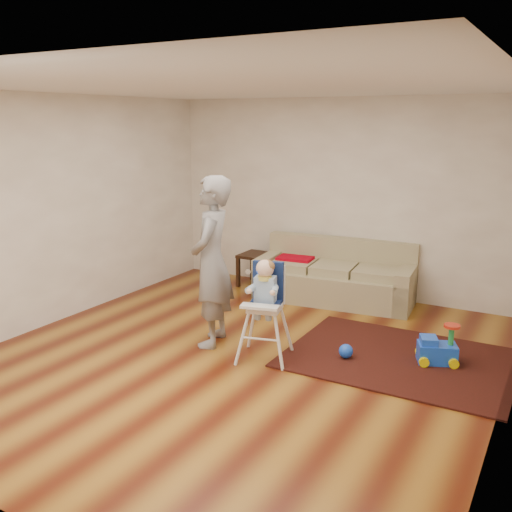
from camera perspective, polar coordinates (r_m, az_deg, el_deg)
The scene contains 9 objects.
ground at distance 5.99m, azimuth -1.91°, elevation -10.14°, with size 5.50×5.50×0.00m, color #4F1A0B.
room_envelope at distance 5.96m, azimuth 0.60°, elevation 8.45°, with size 5.04×5.52×2.72m.
sofa at distance 7.75m, azimuth 7.87°, elevation -1.56°, with size 2.17×1.07×0.81m.
side_table at distance 8.43m, azimuth 0.15°, elevation -1.37°, with size 0.48×0.48×0.48m, color black, non-canonical shape.
area_rug at distance 6.13m, azimuth 14.13°, elevation -9.89°, with size 2.23×1.67×0.02m, color black.
ride_on_toy at distance 6.04m, azimuth 17.71°, elevation -8.30°, with size 0.37×0.27×0.41m, color blue, non-canonical shape.
toy_ball at distance 5.98m, azimuth 8.98°, elevation -9.37°, with size 0.15×0.15×0.15m, color blue.
high_chair at distance 5.80m, azimuth 0.90°, elevation -5.56°, with size 0.59×0.59×1.05m.
adult at distance 6.09m, azimuth -4.45°, elevation -0.60°, with size 0.67×0.44×1.84m, color gray.
Camera 1 is at (2.86, -4.68, 2.40)m, focal length 40.00 mm.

